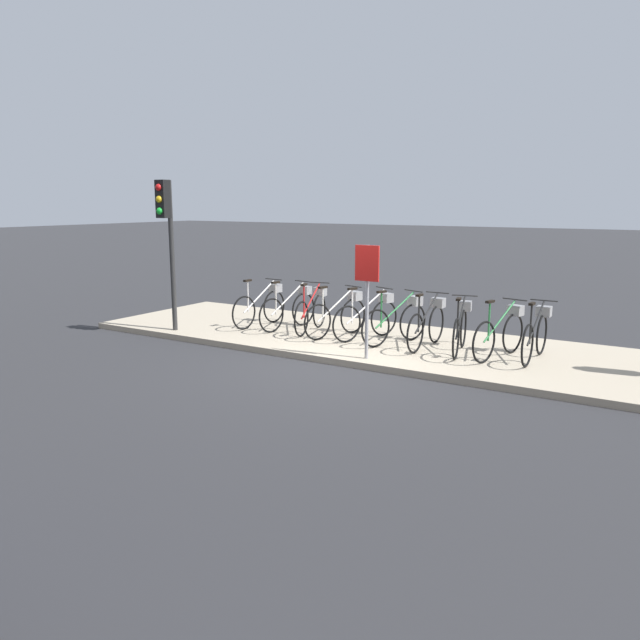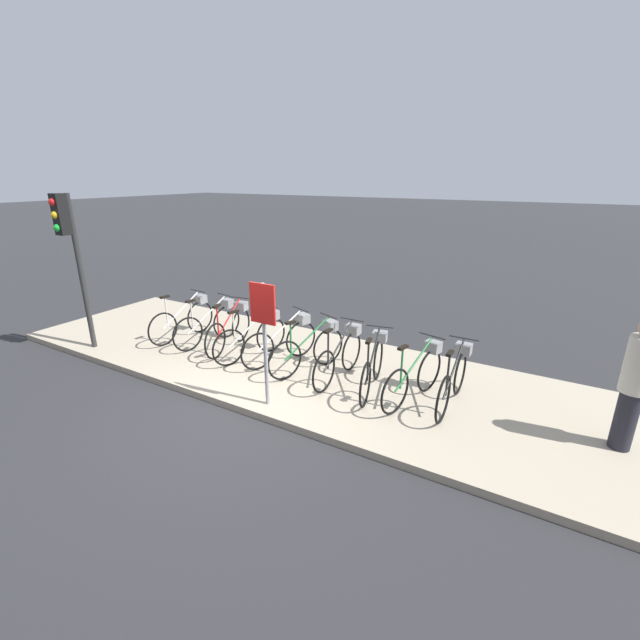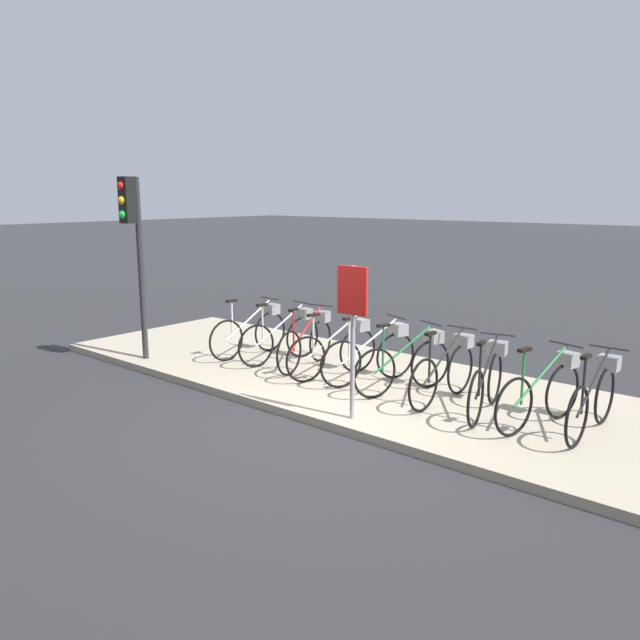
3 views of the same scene
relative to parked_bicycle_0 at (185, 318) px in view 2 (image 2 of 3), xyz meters
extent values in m
plane|color=#2D2D30|center=(2.92, -1.72, -0.57)|extent=(120.00, 120.00, 0.00)
cube|color=#B7A88E|center=(2.92, 0.05, -0.51)|extent=(12.34, 3.53, 0.12)
torus|color=black|center=(-0.04, -0.58, -0.10)|extent=(0.09, 0.72, 0.72)
torus|color=black|center=(0.03, 0.40, -0.10)|extent=(0.09, 0.72, 0.72)
cylinder|color=silver|center=(-0.01, -0.09, 0.19)|extent=(0.10, 1.00, 0.61)
cylinder|color=silver|center=(-0.03, -0.45, 0.23)|extent=(0.03, 0.03, 0.65)
cube|color=black|center=(-0.03, -0.45, 0.57)|extent=(0.08, 0.20, 0.04)
cylinder|color=#262626|center=(0.03, 0.40, 0.51)|extent=(0.46, 0.06, 0.02)
cube|color=gray|center=(0.03, 0.45, 0.31)|extent=(0.25, 0.22, 0.18)
torus|color=black|center=(0.63, -0.53, -0.10)|extent=(0.14, 0.71, 0.72)
torus|color=black|center=(0.78, 0.45, -0.10)|extent=(0.14, 0.71, 0.72)
cylinder|color=beige|center=(0.70, -0.04, 0.19)|extent=(0.18, 1.00, 0.61)
cylinder|color=beige|center=(0.65, -0.39, 0.23)|extent=(0.04, 0.04, 0.65)
cube|color=black|center=(0.65, -0.39, 0.57)|extent=(0.10, 0.21, 0.04)
cylinder|color=#262626|center=(0.78, 0.45, 0.51)|extent=(0.46, 0.09, 0.02)
cube|color=gray|center=(0.78, 0.50, 0.31)|extent=(0.27, 0.23, 0.18)
torus|color=black|center=(1.36, -0.52, -0.10)|extent=(0.17, 0.71, 0.72)
torus|color=black|center=(1.18, 0.45, -0.10)|extent=(0.17, 0.71, 0.72)
cylinder|color=red|center=(1.27, -0.04, 0.19)|extent=(0.22, 0.99, 0.61)
cylinder|color=red|center=(1.34, -0.39, 0.23)|extent=(0.04, 0.04, 0.65)
cube|color=black|center=(1.34, -0.39, 0.57)|extent=(0.11, 0.21, 0.04)
cylinder|color=#262626|center=(1.18, 0.45, 0.51)|extent=(0.46, 0.11, 0.02)
cube|color=gray|center=(1.17, 0.49, 0.31)|extent=(0.27, 0.24, 0.18)
torus|color=black|center=(1.82, -0.64, -0.10)|extent=(0.22, 0.70, 0.72)
torus|color=black|center=(2.07, 0.31, -0.10)|extent=(0.22, 0.70, 0.72)
cylinder|color=beige|center=(1.94, -0.16, 0.19)|extent=(0.29, 0.98, 0.61)
cylinder|color=beige|center=(1.85, -0.51, 0.23)|extent=(0.04, 0.04, 0.65)
cube|color=black|center=(1.85, -0.51, 0.57)|extent=(0.12, 0.21, 0.04)
cylinder|color=#262626|center=(2.07, 0.31, 0.51)|extent=(0.45, 0.14, 0.02)
cube|color=gray|center=(2.09, 0.36, 0.31)|extent=(0.28, 0.26, 0.18)
torus|color=black|center=(2.39, -0.51, -0.10)|extent=(0.27, 0.69, 0.72)
torus|color=black|center=(2.72, 0.42, -0.10)|extent=(0.27, 0.69, 0.72)
cylinder|color=silver|center=(2.55, -0.05, 0.19)|extent=(0.37, 0.95, 0.61)
cylinder|color=silver|center=(2.43, -0.38, 0.23)|extent=(0.04, 0.04, 0.65)
cube|color=black|center=(2.43, -0.38, 0.57)|extent=(0.13, 0.21, 0.04)
cylinder|color=#262626|center=(2.72, 0.42, 0.51)|extent=(0.44, 0.18, 0.02)
cube|color=gray|center=(2.74, 0.46, 0.31)|extent=(0.29, 0.27, 0.18)
torus|color=black|center=(3.04, -0.59, -0.10)|extent=(0.28, 0.69, 0.72)
torus|color=black|center=(3.37, 0.34, -0.10)|extent=(0.28, 0.69, 0.72)
cylinder|color=#267238|center=(3.21, -0.12, 0.19)|extent=(0.37, 0.95, 0.61)
cylinder|color=#267238|center=(3.09, -0.46, 0.23)|extent=(0.04, 0.04, 0.65)
cube|color=black|center=(3.09, -0.46, 0.57)|extent=(0.13, 0.21, 0.04)
cylinder|color=#262626|center=(3.37, 0.34, 0.51)|extent=(0.44, 0.18, 0.02)
cube|color=gray|center=(3.39, 0.39, 0.31)|extent=(0.29, 0.27, 0.18)
torus|color=black|center=(3.84, -0.62, -0.10)|extent=(0.04, 0.72, 0.72)
torus|color=black|center=(3.85, 0.36, -0.10)|extent=(0.04, 0.72, 0.72)
cylinder|color=black|center=(3.84, -0.13, 0.19)|extent=(0.04, 1.00, 0.61)
cylinder|color=black|center=(3.84, -0.49, 0.23)|extent=(0.03, 0.03, 0.65)
cube|color=black|center=(3.84, -0.49, 0.57)|extent=(0.07, 0.20, 0.04)
cylinder|color=#262626|center=(3.85, 0.36, 0.51)|extent=(0.46, 0.03, 0.02)
cube|color=gray|center=(3.85, 0.41, 0.31)|extent=(0.24, 0.20, 0.18)
torus|color=black|center=(4.61, -0.69, -0.10)|extent=(0.18, 0.71, 0.72)
torus|color=black|center=(4.41, 0.27, -0.10)|extent=(0.18, 0.71, 0.72)
cylinder|color=black|center=(4.51, -0.21, 0.19)|extent=(0.24, 0.99, 0.61)
cylinder|color=black|center=(4.58, -0.56, 0.23)|extent=(0.04, 0.04, 0.65)
cube|color=black|center=(4.58, -0.56, 0.57)|extent=(0.11, 0.21, 0.04)
cylinder|color=#262626|center=(4.41, 0.27, 0.51)|extent=(0.46, 0.12, 0.02)
cube|color=gray|center=(4.40, 0.32, 0.31)|extent=(0.28, 0.24, 0.18)
torus|color=black|center=(5.09, -0.68, -0.10)|extent=(0.20, 0.71, 0.72)
torus|color=black|center=(5.31, 0.28, -0.10)|extent=(0.20, 0.71, 0.72)
cylinder|color=#267238|center=(5.20, -0.20, 0.19)|extent=(0.26, 0.98, 0.61)
cylinder|color=#267238|center=(5.12, -0.54, 0.23)|extent=(0.04, 0.04, 0.65)
cube|color=black|center=(5.12, -0.54, 0.57)|extent=(0.11, 0.21, 0.04)
cylinder|color=#262626|center=(5.31, 0.28, 0.51)|extent=(0.45, 0.13, 0.02)
cube|color=gray|center=(5.32, 0.33, 0.31)|extent=(0.28, 0.25, 0.18)
torus|color=black|center=(5.76, -0.55, -0.10)|extent=(0.04, 0.72, 0.72)
torus|color=black|center=(5.77, 0.44, -0.10)|extent=(0.04, 0.72, 0.72)
cylinder|color=black|center=(5.76, -0.05, 0.19)|extent=(0.04, 1.00, 0.61)
cylinder|color=black|center=(5.76, -0.41, 0.23)|extent=(0.03, 0.03, 0.65)
cube|color=black|center=(5.76, -0.41, 0.57)|extent=(0.07, 0.20, 0.04)
cylinder|color=#262626|center=(5.77, 0.44, 0.51)|extent=(0.46, 0.03, 0.02)
cube|color=gray|center=(5.77, 0.49, 0.31)|extent=(0.24, 0.20, 0.18)
cylinder|color=#23232D|center=(7.95, 0.02, -0.04)|extent=(0.26, 0.26, 0.82)
cylinder|color=beige|center=(7.95, 0.02, 0.73)|extent=(0.34, 0.34, 0.73)
cylinder|color=#2D2D2D|center=(-1.26, -1.37, 1.08)|extent=(0.10, 0.10, 3.08)
cube|color=black|center=(-1.26, -1.55, 2.25)|extent=(0.24, 0.20, 0.75)
sphere|color=red|center=(-1.26, -1.65, 2.47)|extent=(0.14, 0.14, 0.14)
sphere|color=gold|center=(-1.26, -1.65, 2.24)|extent=(0.14, 0.14, 0.14)
sphere|color=green|center=(-1.26, -1.65, 2.01)|extent=(0.14, 0.14, 0.14)
cylinder|color=#99999E|center=(3.28, -1.42, 0.52)|extent=(0.06, 0.06, 1.94)
cube|color=red|center=(3.28, -1.44, 1.19)|extent=(0.44, 0.03, 0.60)
camera|label=1|loc=(8.06, -10.68, 2.20)|focal=35.00mm
camera|label=2|loc=(6.98, -6.10, 2.96)|focal=24.00mm
camera|label=3|loc=(7.83, -7.41, 2.33)|focal=35.00mm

